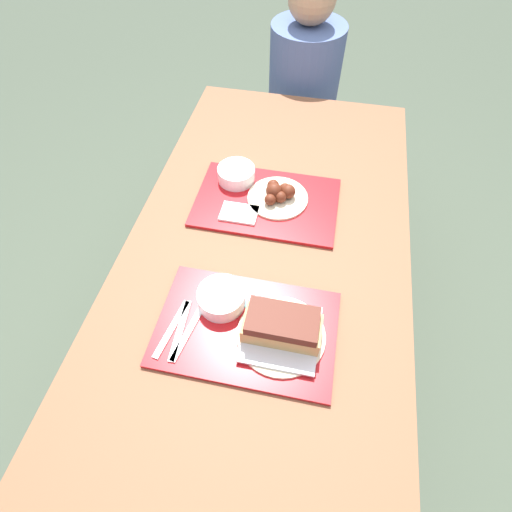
% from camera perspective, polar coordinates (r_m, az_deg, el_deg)
% --- Properties ---
extents(ground_plane, '(12.00, 12.00, 0.00)m').
position_cam_1_polar(ground_plane, '(1.82, 0.63, -15.33)').
color(ground_plane, '#424C3D').
extents(picnic_table, '(0.84, 1.76, 0.76)m').
position_cam_1_polar(picnic_table, '(1.22, 0.91, -3.52)').
color(picnic_table, brown).
rests_on(picnic_table, ground_plane).
extents(picnic_bench_far, '(0.79, 0.28, 0.47)m').
position_cam_1_polar(picnic_bench_far, '(2.20, 6.54, 16.27)').
color(picnic_bench_far, brown).
rests_on(picnic_bench_far, ground_plane).
extents(tray_near, '(0.45, 0.30, 0.01)m').
position_cam_1_polar(tray_near, '(1.03, -1.46, -10.29)').
color(tray_near, '#B21419').
rests_on(tray_near, picnic_table).
extents(tray_far, '(0.45, 0.30, 0.01)m').
position_cam_1_polar(tray_far, '(1.30, 1.51, 7.70)').
color(tray_far, '#B21419').
rests_on(tray_far, picnic_table).
extents(bowl_coleslaw_near, '(0.12, 0.12, 0.05)m').
position_cam_1_polar(bowl_coleslaw_near, '(1.04, -4.98, -5.90)').
color(bowl_coleslaw_near, white).
rests_on(bowl_coleslaw_near, tray_near).
extents(brisket_sandwich_plate, '(0.22, 0.22, 0.09)m').
position_cam_1_polar(brisket_sandwich_plate, '(0.98, 3.70, -10.36)').
color(brisket_sandwich_plate, beige).
rests_on(brisket_sandwich_plate, tray_near).
extents(plastic_fork_near, '(0.02, 0.17, 0.00)m').
position_cam_1_polar(plastic_fork_near, '(1.04, -10.78, -10.35)').
color(plastic_fork_near, white).
rests_on(plastic_fork_near, tray_near).
extents(plastic_knife_near, '(0.05, 0.17, 0.00)m').
position_cam_1_polar(plastic_knife_near, '(1.03, -9.61, -10.61)').
color(plastic_knife_near, white).
rests_on(plastic_knife_near, tray_near).
extents(plastic_spoon_near, '(0.04, 0.17, 0.00)m').
position_cam_1_polar(plastic_spoon_near, '(1.04, -11.94, -10.09)').
color(plastic_spoon_near, white).
rests_on(plastic_spoon_near, tray_near).
extents(condiment_packet, '(0.04, 0.03, 0.01)m').
position_cam_1_polar(condiment_packet, '(1.06, -2.21, -6.60)').
color(condiment_packet, teal).
rests_on(condiment_packet, tray_near).
extents(bowl_coleslaw_far, '(0.12, 0.12, 0.05)m').
position_cam_1_polar(bowl_coleslaw_far, '(1.35, -2.83, 11.71)').
color(bowl_coleslaw_far, white).
rests_on(bowl_coleslaw_far, tray_far).
extents(wings_plate_far, '(0.19, 0.19, 0.06)m').
position_cam_1_polar(wings_plate_far, '(1.29, 3.25, 8.80)').
color(wings_plate_far, beige).
rests_on(wings_plate_far, tray_far).
extents(napkin_far, '(0.12, 0.08, 0.01)m').
position_cam_1_polar(napkin_far, '(1.25, -2.43, 6.14)').
color(napkin_far, white).
rests_on(napkin_far, tray_far).
extents(person_seated_across, '(0.32, 0.32, 0.68)m').
position_cam_1_polar(person_seated_across, '(2.01, 6.99, 24.70)').
color(person_seated_across, '#4C6093').
rests_on(person_seated_across, picnic_bench_far).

